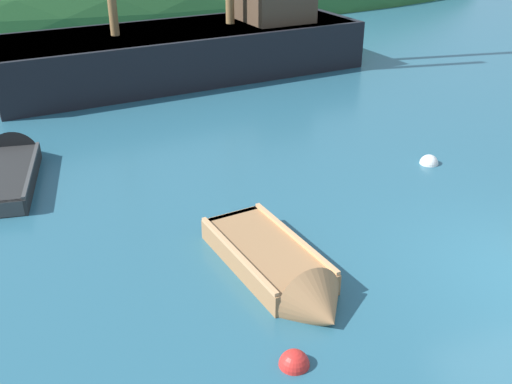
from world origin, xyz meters
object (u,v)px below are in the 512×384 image
object	(u,v)px
sailing_ship	(187,58)
rowboat_outer_left	(282,274)
buoy_red	(294,365)
buoy_white	(429,164)
rowboat_outer_right	(9,169)

from	to	relation	value
sailing_ship	rowboat_outer_left	bearing A→B (deg)	75.18
rowboat_outer_left	buoy_red	world-z (taller)	rowboat_outer_left
sailing_ship	rowboat_outer_left	world-z (taller)	sailing_ship
buoy_red	buoy_white	xyz separation A→B (m)	(5.54, 5.14, 0.00)
sailing_ship	buoy_red	bearing A→B (deg)	73.76
sailing_ship	rowboat_outer_right	bearing A→B (deg)	40.60
sailing_ship	buoy_white	bearing A→B (deg)	102.83
sailing_ship	rowboat_outer_left	distance (m)	12.59
sailing_ship	rowboat_outer_left	xyz separation A→B (m)	(-1.30, -12.52, -0.48)
sailing_ship	rowboat_outer_right	distance (m)	8.75
rowboat_outer_left	sailing_ship	bearing A→B (deg)	163.96
buoy_red	buoy_white	distance (m)	7.56
sailing_ship	buoy_white	world-z (taller)	sailing_ship
rowboat_outer_left	buoy_white	xyz separation A→B (m)	(4.98, 3.27, -0.13)
buoy_red	buoy_white	bearing A→B (deg)	42.87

